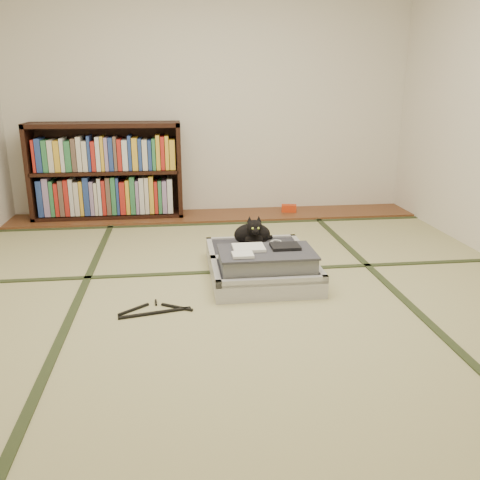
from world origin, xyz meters
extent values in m
plane|color=tan|center=(0.00, 0.00, 0.00)|extent=(4.50, 4.50, 0.00)
cube|color=brown|center=(0.00, 2.00, 0.01)|extent=(4.00, 0.50, 0.02)
cube|color=red|center=(0.77, 2.03, 0.06)|extent=(0.16, 0.12, 0.07)
plane|color=silver|center=(0.00, 2.25, 1.20)|extent=(4.00, 0.00, 4.00)
plane|color=silver|center=(0.00, -2.25, 1.20)|extent=(4.00, 0.00, 4.00)
cube|color=#2D381E|center=(-1.00, 0.00, 0.00)|extent=(0.05, 4.50, 0.01)
cube|color=#2D381E|center=(1.00, 0.00, 0.00)|extent=(0.05, 4.50, 0.01)
cube|color=#2D381E|center=(0.00, 0.40, 0.00)|extent=(4.00, 0.05, 0.01)
cube|color=#2D381E|center=(0.00, 1.70, 0.00)|extent=(4.00, 0.05, 0.01)
cube|color=black|center=(-1.74, 2.07, 0.47)|extent=(0.04, 0.33, 0.93)
cube|color=black|center=(-0.34, 2.07, 0.47)|extent=(0.04, 0.33, 0.93)
cube|color=black|center=(-1.04, 2.07, 0.03)|extent=(1.45, 0.33, 0.04)
cube|color=black|center=(-1.04, 2.07, 0.91)|extent=(1.45, 0.33, 0.04)
cube|color=black|center=(-1.04, 2.07, 0.47)|extent=(1.38, 0.33, 0.03)
cube|color=black|center=(-1.04, 2.22, 0.47)|extent=(1.45, 0.02, 0.93)
cube|color=gray|center=(-1.04, 2.05, 0.25)|extent=(1.30, 0.23, 0.39)
cube|color=gray|center=(-1.04, 2.05, 0.66)|extent=(1.30, 0.23, 0.35)
cube|color=#B9BABF|center=(0.19, 0.08, 0.06)|extent=(0.70, 0.46, 0.12)
cube|color=#2B2C33|center=(0.19, 0.08, 0.09)|extent=(0.62, 0.39, 0.09)
cube|color=#B9BABF|center=(0.19, -0.13, 0.13)|extent=(0.70, 0.04, 0.05)
cube|color=#B9BABF|center=(0.19, 0.29, 0.13)|extent=(0.70, 0.04, 0.05)
cube|color=#B9BABF|center=(-0.14, 0.08, 0.13)|extent=(0.04, 0.46, 0.05)
cube|color=#B9BABF|center=(0.52, 0.08, 0.13)|extent=(0.04, 0.46, 0.05)
cube|color=#B9BABF|center=(0.19, 0.55, 0.06)|extent=(0.70, 0.46, 0.12)
cube|color=#2B2C33|center=(0.19, 0.55, 0.09)|extent=(0.62, 0.39, 0.09)
cube|color=#B9BABF|center=(0.19, 0.33, 0.13)|extent=(0.70, 0.04, 0.05)
cube|color=#B9BABF|center=(0.19, 0.76, 0.13)|extent=(0.70, 0.04, 0.05)
cube|color=#B9BABF|center=(-0.14, 0.55, 0.13)|extent=(0.04, 0.46, 0.05)
cube|color=#B9BABF|center=(0.52, 0.55, 0.13)|extent=(0.04, 0.46, 0.05)
cylinder|color=black|center=(0.19, 0.31, 0.13)|extent=(0.63, 0.02, 0.02)
cube|color=gray|center=(0.19, 0.08, 0.18)|extent=(0.60, 0.36, 0.12)
cube|color=#3A3A41|center=(0.19, 0.08, 0.25)|extent=(0.61, 0.38, 0.01)
cube|color=white|center=(0.08, 0.13, 0.26)|extent=(0.20, 0.17, 0.02)
cube|color=black|center=(0.32, 0.13, 0.26)|extent=(0.19, 0.15, 0.02)
cube|color=white|center=(0.02, -0.01, 0.26)|extent=(0.13, 0.11, 0.02)
cube|color=white|center=(-0.02, -0.14, 0.07)|extent=(0.06, 0.01, 0.04)
cube|color=white|center=(0.10, -0.14, 0.05)|extent=(0.05, 0.01, 0.03)
cube|color=orange|center=(0.42, -0.14, 0.07)|extent=(0.05, 0.01, 0.03)
cube|color=#197F33|center=(0.36, -0.14, 0.08)|extent=(0.04, 0.01, 0.03)
ellipsoid|color=black|center=(0.17, 0.59, 0.22)|extent=(0.27, 0.18, 0.17)
ellipsoid|color=black|center=(0.17, 0.51, 0.20)|extent=(0.13, 0.10, 0.10)
ellipsoid|color=black|center=(0.17, 0.48, 0.30)|extent=(0.12, 0.11, 0.11)
sphere|color=black|center=(0.17, 0.43, 0.28)|extent=(0.05, 0.05, 0.05)
cone|color=black|center=(0.14, 0.50, 0.36)|extent=(0.04, 0.05, 0.05)
cone|color=black|center=(0.20, 0.50, 0.36)|extent=(0.04, 0.05, 0.05)
sphere|color=#A5BF33|center=(0.15, 0.43, 0.31)|extent=(0.02, 0.02, 0.02)
sphere|color=#A5BF33|center=(0.19, 0.43, 0.31)|extent=(0.02, 0.02, 0.02)
cylinder|color=black|center=(0.26, 0.67, 0.16)|extent=(0.16, 0.10, 0.03)
torus|color=white|center=(0.35, 0.60, 0.14)|extent=(0.10, 0.10, 0.01)
torus|color=white|center=(0.35, 0.60, 0.15)|extent=(0.08, 0.08, 0.01)
cube|color=black|center=(-0.52, -0.24, 0.01)|extent=(0.42, 0.11, 0.01)
cube|color=black|center=(-0.65, -0.17, 0.01)|extent=(0.17, 0.15, 0.01)
cube|color=black|center=(-0.39, -0.17, 0.01)|extent=(0.19, 0.12, 0.01)
cylinder|color=black|center=(-0.52, -0.09, 0.01)|extent=(0.02, 0.07, 0.01)
camera|label=1|loc=(-0.36, -2.96, 1.27)|focal=38.00mm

